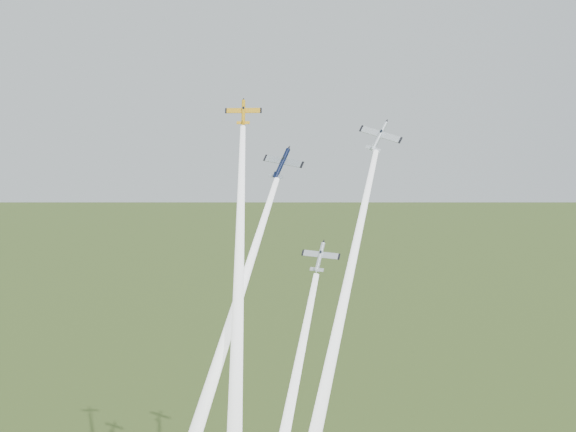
# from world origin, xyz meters

# --- Properties ---
(plane_yellow) EXTENTS (7.06, 5.29, 5.97)m
(plane_yellow) POSITION_xyz_m (-8.69, 2.05, 109.67)
(plane_yellow) COLOR #FFB116
(smoke_trail_yellow) EXTENTS (6.06, 38.79, 51.95)m
(smoke_trail_yellow) POSITION_xyz_m (-6.78, -18.14, 81.82)
(smoke_trail_yellow) COLOR white
(plane_navy) EXTENTS (9.85, 7.64, 7.93)m
(plane_navy) POSITION_xyz_m (-1.47, -1.03, 100.71)
(plane_navy) COLOR #0B1433
(smoke_trail_navy) EXTENTS (15.44, 33.44, 46.97)m
(smoke_trail_navy) POSITION_xyz_m (-8.42, -18.14, 75.35)
(smoke_trail_navy) COLOR white
(plane_silver_right) EXTENTS (10.57, 7.33, 9.07)m
(plane_silver_right) POSITION_xyz_m (15.70, 4.57, 105.38)
(plane_silver_right) COLOR silver
(smoke_trail_silver_right) EXTENTS (15.69, 40.64, 56.51)m
(smoke_trail_silver_right) POSITION_xyz_m (8.71, -16.23, 75.24)
(smoke_trail_silver_right) COLOR white
(plane_silver_low) EXTENTS (7.75, 6.14, 6.17)m
(plane_silver_low) POSITION_xyz_m (5.64, -10.35, 85.84)
(plane_silver_low) COLOR silver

